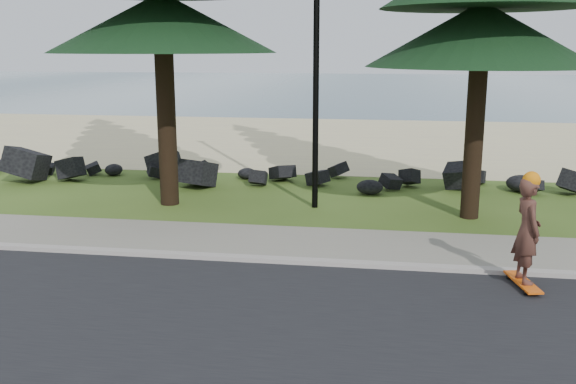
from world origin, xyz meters
name	(u,v)px	position (x,y,z in m)	size (l,w,h in m)	color
ground	(296,248)	(0.00, 0.00, 0.00)	(160.00, 160.00, 0.00)	#375219
road	(244,360)	(0.00, -4.50, 0.01)	(160.00, 7.00, 0.02)	black
kerb	(289,261)	(0.00, -0.90, 0.05)	(160.00, 0.20, 0.10)	#A79E96
sidewalk	(297,243)	(0.00, 0.20, 0.04)	(160.00, 2.00, 0.08)	gray
beach_sand	(346,140)	(0.00, 14.50, 0.01)	(160.00, 15.00, 0.01)	beige
ocean	(370,86)	(0.00, 51.00, 0.00)	(160.00, 58.00, 0.01)	#355865
seawall_boulders	(325,186)	(0.00, 5.60, 0.00)	(60.00, 2.40, 1.10)	black
lamp_post	(316,27)	(0.00, 3.20, 4.13)	(0.25, 0.14, 8.14)	black
skateboarder	(527,231)	(3.82, -1.47, 0.93)	(0.51, 1.02, 1.85)	#E7570D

